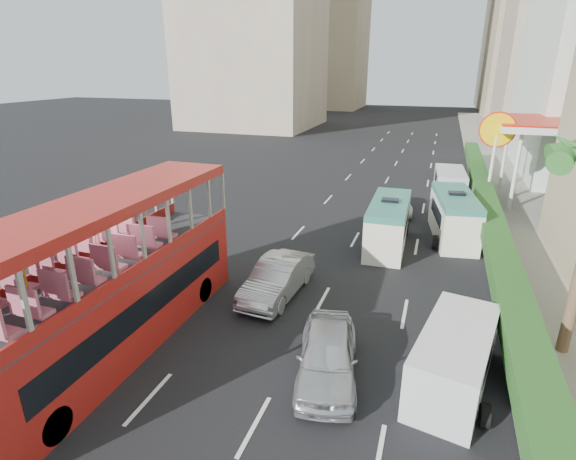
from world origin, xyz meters
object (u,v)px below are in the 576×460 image
at_px(panel_van_near, 454,358).
at_px(shell_station, 543,162).
at_px(minibus_near, 388,224).
at_px(minibus_far, 454,217).
at_px(panel_van_far, 449,184).
at_px(car_silver_lane_b, 327,376).
at_px(car_silver_lane_a, 278,295).
at_px(van_asset, 393,212).
at_px(double_decker_bus, 113,275).

height_order(panel_van_near, shell_station, shell_station).
xyz_separation_m(minibus_near, shell_station, (8.69, 11.38, 1.55)).
height_order(minibus_far, panel_van_far, minibus_far).
bearing_deg(minibus_far, car_silver_lane_b, -113.60).
height_order(car_silver_lane_a, panel_van_near, panel_van_near).
bearing_deg(van_asset, minibus_near, -96.09).
height_order(double_decker_bus, car_silver_lane_a, double_decker_bus).
height_order(minibus_near, minibus_far, minibus_far).
height_order(car_silver_lane_b, minibus_near, minibus_near).
xyz_separation_m(car_silver_lane_b, panel_van_far, (3.41, 21.81, 0.95)).
xyz_separation_m(car_silver_lane_a, van_asset, (3.23, 12.68, 0.00)).
relative_size(minibus_near, minibus_far, 0.99).
height_order(van_asset, minibus_near, minibus_near).
height_order(minibus_near, shell_station, shell_station).
bearing_deg(car_silver_lane_a, minibus_near, 66.55).
relative_size(car_silver_lane_b, minibus_near, 0.80).
height_order(car_silver_lane_a, shell_station, shell_station).
bearing_deg(shell_station, minibus_far, -121.27).
height_order(panel_van_near, panel_van_far, panel_van_far).
bearing_deg(minibus_far, panel_van_far, 82.61).
height_order(double_decker_bus, car_silver_lane_b, double_decker_bus).
bearing_deg(panel_van_far, minibus_far, -92.38).
bearing_deg(double_decker_bus, car_silver_lane_b, 4.63).
bearing_deg(shell_station, panel_van_near, -104.45).
distance_m(car_silver_lane_a, car_silver_lane_b, 5.32).
relative_size(minibus_far, panel_van_near, 1.23).
height_order(car_silver_lane_b, panel_van_near, panel_van_near).
bearing_deg(double_decker_bus, panel_van_far, 65.26).
distance_m(panel_van_near, shell_station, 22.43).
distance_m(minibus_far, panel_van_far, 8.47).
distance_m(car_silver_lane_b, minibus_far, 13.88).
bearing_deg(car_silver_lane_a, double_decker_bus, -123.52).
relative_size(car_silver_lane_a, panel_van_near, 1.02).
bearing_deg(van_asset, car_silver_lane_a, -113.46).
distance_m(van_asset, minibus_near, 6.04).
distance_m(car_silver_lane_a, van_asset, 13.08).
relative_size(car_silver_lane_b, van_asset, 0.96).
xyz_separation_m(van_asset, panel_van_near, (3.43, -16.18, 0.89)).
bearing_deg(car_silver_lane_b, car_silver_lane_a, 114.83).
xyz_separation_m(car_silver_lane_a, minibus_far, (6.72, 9.05, 1.22)).
distance_m(van_asset, panel_van_near, 16.56).
height_order(minibus_far, panel_van_near, minibus_far).
distance_m(car_silver_lane_b, panel_van_near, 3.73).
distance_m(minibus_near, shell_station, 14.40).
xyz_separation_m(van_asset, minibus_near, (0.32, -5.91, 1.20)).
xyz_separation_m(van_asset, shell_station, (9.00, 5.47, 2.75)).
relative_size(car_silver_lane_a, car_silver_lane_b, 1.06).
xyz_separation_m(car_silver_lane_b, minibus_far, (3.59, 13.35, 1.22)).
bearing_deg(panel_van_near, van_asset, 113.30).
xyz_separation_m(panel_van_far, shell_station, (5.69, 0.63, 1.80)).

